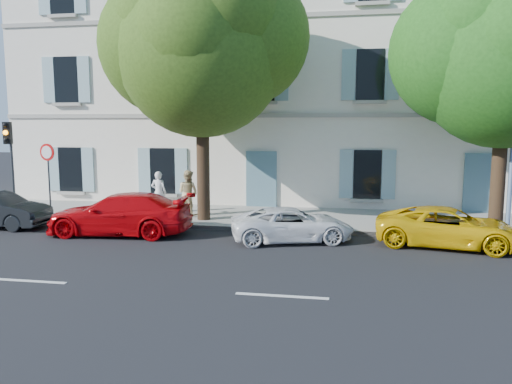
% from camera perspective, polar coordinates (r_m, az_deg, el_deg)
% --- Properties ---
extents(ground, '(90.00, 90.00, 0.00)m').
position_cam_1_polar(ground, '(14.66, 4.89, -6.62)').
color(ground, black).
extents(sidewalk, '(36.00, 4.50, 0.15)m').
position_cam_1_polar(sidewalk, '(18.98, 6.10, -3.10)').
color(sidewalk, '#A09E96').
rests_on(sidewalk, ground).
extents(kerb, '(36.00, 0.16, 0.16)m').
position_cam_1_polar(kerb, '(16.85, 5.59, -4.45)').
color(kerb, '#9E998E').
rests_on(kerb, ground).
extents(building, '(28.00, 7.00, 12.00)m').
position_cam_1_polar(building, '(24.50, 7.25, 13.23)').
color(building, white).
rests_on(building, ground).
extents(car_red_coupe, '(4.87, 2.21, 1.38)m').
position_cam_1_polar(car_red_coupe, '(17.10, -15.30, -2.43)').
color(car_red_coupe, '#BD050A').
rests_on(car_red_coupe, ground).
extents(car_white_coupe, '(4.15, 2.73, 1.06)m').
position_cam_1_polar(car_white_coupe, '(15.62, 4.16, -3.72)').
color(car_white_coupe, white).
rests_on(car_white_coupe, ground).
extents(car_yellow_supercar, '(4.52, 2.72, 1.18)m').
position_cam_1_polar(car_yellow_supercar, '(15.96, 21.21, -3.77)').
color(car_yellow_supercar, '#E9B609').
rests_on(car_yellow_supercar, ground).
extents(tree_left, '(5.99, 5.99, 9.29)m').
position_cam_1_polar(tree_left, '(18.39, -6.25, 15.51)').
color(tree_left, '#3A2819').
rests_on(tree_left, sidewalk).
extents(tree_right, '(5.51, 5.51, 8.49)m').
position_cam_1_polar(tree_right, '(17.90, 26.65, 13.25)').
color(tree_right, '#3A2819').
rests_on(tree_right, sidewalk).
extents(traffic_light, '(0.32, 0.40, 3.57)m').
position_cam_1_polar(traffic_light, '(21.20, -26.36, 4.52)').
color(traffic_light, '#383A3D').
rests_on(traffic_light, sidewalk).
extents(road_sign, '(0.64, 0.15, 2.77)m').
position_cam_1_polar(road_sign, '(20.18, -22.69, 2.93)').
color(road_sign, '#383A3D').
rests_on(road_sign, sidewalk).
extents(pedestrian_a, '(0.61, 0.40, 1.66)m').
position_cam_1_polar(pedestrian_a, '(19.95, -11.06, -0.04)').
color(pedestrian_a, white).
rests_on(pedestrian_a, sidewalk).
extents(pedestrian_b, '(1.03, 0.92, 1.74)m').
position_cam_1_polar(pedestrian_b, '(19.28, -7.78, -0.11)').
color(pedestrian_b, '#D5C088').
rests_on(pedestrian_b, sidewalk).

